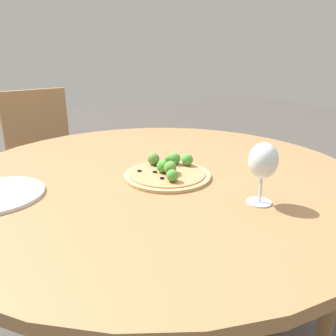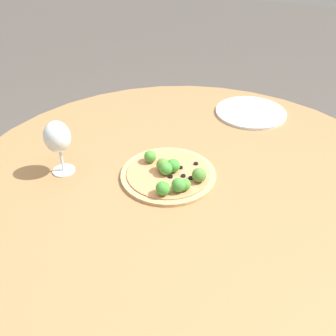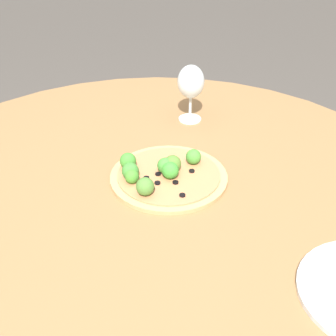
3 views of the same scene
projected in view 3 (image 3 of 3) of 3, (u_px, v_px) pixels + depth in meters
dining_table at (154, 210)px, 1.10m from camera, size 1.37×1.37×0.72m
pizza at (164, 174)px, 1.11m from camera, size 0.28×0.28×0.06m
wine_glass at (191, 83)px, 1.31m from camera, size 0.08×0.08×0.17m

